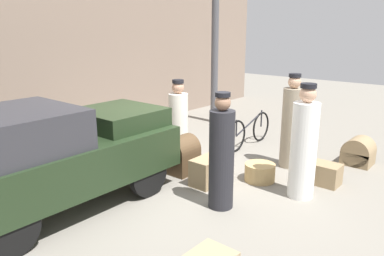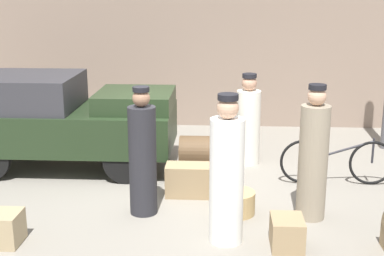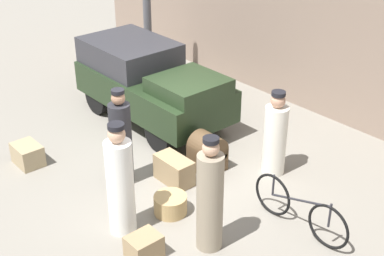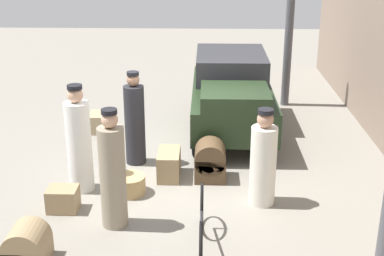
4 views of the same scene
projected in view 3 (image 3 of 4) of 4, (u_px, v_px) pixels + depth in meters
The scene contains 14 objects.
ground_plane at pixel (177, 173), 9.92m from camera, with size 30.00×30.00×0.00m, color gray.
station_building_facade at pixel (325, 14), 11.23m from camera, with size 16.00×0.15×4.50m.
canopy_pillar_left at pixel (147, 12), 13.28m from camera, with size 0.20×0.20×3.46m.
truck at pixel (149, 80), 11.49m from camera, with size 3.65×1.68×1.63m.
bicycle at pixel (299, 209), 8.29m from camera, with size 1.82×0.04×0.77m.
wicker_basket at pixel (170, 204), 8.77m from camera, with size 0.55×0.55×0.32m.
porter_lifting_near_truck at pixel (120, 184), 8.05m from camera, with size 0.42×0.42×1.87m.
conductor_in_dark_uniform at pixel (121, 141), 9.29m from camera, with size 0.38×0.38×1.80m.
porter_carrying_trunk at pixel (275, 137), 9.61m from camera, with size 0.42×0.42×1.63m.
porter_standing_middle at pixel (210, 199), 7.71m from camera, with size 0.39×0.39×1.86m.
trunk_large_brown at pixel (174, 170), 9.55m from camera, with size 0.73×0.39×0.48m.
trunk_umber_medium at pixel (144, 247), 7.78m from camera, with size 0.39×0.48×0.38m.
suitcase_tan_flat at pixel (207, 153), 9.89m from camera, with size 0.56×0.56×0.72m.
suitcase_black_upright at pixel (28, 154), 10.11m from camera, with size 0.60×0.44×0.41m.
Camera 3 is at (6.53, -5.28, 5.35)m, focal length 50.00 mm.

